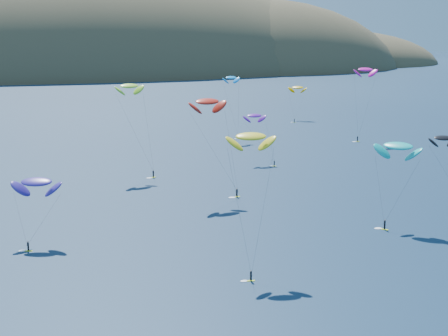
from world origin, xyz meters
The scene contains 11 objects.
island centered at (39.40, 562.36, -10.74)m, with size 730.00×300.00×210.00m.
kitesurfer_2 centered at (0.04, 46.58, 22.17)m, with size 8.82×12.78×24.51m.
kitesurfer_3 centered at (-8.34, 120.69, 24.51)m, with size 9.78×11.82×26.91m.
kitesurfer_4 centered at (36.59, 165.48, 22.33)m, with size 7.81×5.27×24.38m.
kitesurfer_5 centered at (36.88, 57.61, 16.36)m, with size 10.45×10.17×19.05m.
kitesurfer_6 centered at (30.45, 124.81, 14.00)m, with size 7.16×11.56×15.97m.
kitesurfer_7 centered at (56.09, 68.05, 15.22)m, with size 7.44×10.87×17.20m.
kitesurfer_8 centered at (81.77, 147.67, 25.47)m, with size 9.46×6.29×28.03m.
kitesurfer_9 centered at (5.49, 91.20, 22.99)m, with size 11.84×8.40×25.70m.
kitesurfer_10 centered at (-35.38, 69.13, 11.52)m, with size 10.22×10.55×14.13m.
kitesurfer_11 centered at (81.00, 203.82, 13.97)m, with size 11.03×15.33×16.25m.
Camera 1 is at (-36.98, -52.33, 40.64)m, focal length 50.00 mm.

